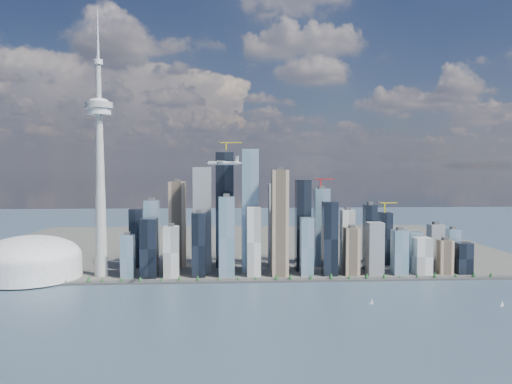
{
  "coord_description": "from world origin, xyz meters",
  "views": [
    {
      "loc": [
        -36.06,
        -733.33,
        231.44
      ],
      "look_at": [
        19.54,
        260.0,
        179.3
      ],
      "focal_mm": 35.0,
      "sensor_mm": 36.0,
      "label": 1
    }
  ],
  "objects": [
    {
      "name": "needle_tower",
      "position": [
        -300.0,
        310.0,
        235.84
      ],
      "size": [
        56.0,
        56.0,
        550.5
      ],
      "color": "#9C9C97",
      "rests_on": "land"
    },
    {
      "name": "shoreline_trees",
      "position": [
        0.0,
        250.0,
        8.78
      ],
      "size": [
        960.53,
        7.2,
        8.8
      ],
      "color": "#3F2D1E",
      "rests_on": "seawall"
    },
    {
      "name": "skyscraper_cluster",
      "position": [
        59.61,
        336.81,
        89.01
      ],
      "size": [
        736.0,
        142.0,
        284.98
      ],
      "color": "black",
      "rests_on": "land"
    },
    {
      "name": "sailboat_west",
      "position": [
        203.59,
        79.28,
        3.32
      ],
      "size": [
        7.48,
        3.22,
        10.34
      ],
      "rotation": [
        0.0,
        0.0,
        -0.2
      ],
      "color": "white",
      "rests_on": "ground"
    },
    {
      "name": "airplane",
      "position": [
        -43.92,
        146.61,
        237.11
      ],
      "size": [
        64.3,
        57.04,
        15.68
      ],
      "rotation": [
        0.0,
        0.0,
        -0.14
      ],
      "color": "silver",
      "rests_on": "ground"
    },
    {
      "name": "seawall",
      "position": [
        0.0,
        250.0,
        2.0
      ],
      "size": [
        1100.0,
        22.0,
        4.0
      ],
      "primitive_type": "cube",
      "color": "#383838",
      "rests_on": "ground"
    },
    {
      "name": "dome_stadium",
      "position": [
        -440.0,
        300.0,
        39.44
      ],
      "size": [
        200.0,
        200.0,
        86.0
      ],
      "color": "silver",
      "rests_on": "land"
    },
    {
      "name": "land",
      "position": [
        0.0,
        700.0,
        1.5
      ],
      "size": [
        1400.0,
        900.0,
        3.0
      ],
      "primitive_type": "cube",
      "color": "#4C4C47",
      "rests_on": "ground"
    },
    {
      "name": "sailboat_east",
      "position": [
        414.97,
        54.08,
        3.16
      ],
      "size": [
        7.08,
        2.04,
        9.86
      ],
      "rotation": [
        0.0,
        0.0,
        0.03
      ],
      "color": "white",
      "rests_on": "ground"
    },
    {
      "name": "ground",
      "position": [
        0.0,
        0.0,
        0.0
      ],
      "size": [
        4000.0,
        4000.0,
        0.0
      ],
      "primitive_type": "plane",
      "color": "#2E3E51",
      "rests_on": "ground"
    }
  ]
}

